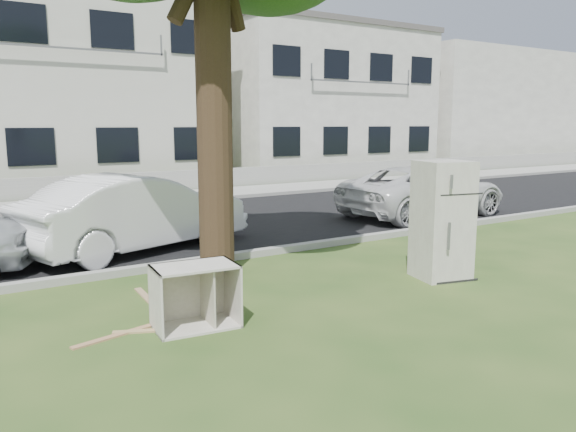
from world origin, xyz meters
TOP-DOWN VIEW (x-y plane):
  - ground at (0.00, 0.00)m, footprint 120.00×120.00m
  - road at (0.00, 6.00)m, footprint 120.00×7.00m
  - kerb_near at (0.00, 2.45)m, footprint 120.00×0.18m
  - kerb_far at (0.00, 9.55)m, footprint 120.00×0.18m
  - sidewalk at (0.00, 11.00)m, footprint 120.00×2.80m
  - low_wall at (0.00, 12.60)m, footprint 120.00×0.15m
  - townhouse_center at (0.00, 17.50)m, footprint 11.22×8.16m
  - townhouse_right at (12.00, 17.50)m, footprint 10.20×8.16m
  - filler_right at (26.00, 18.00)m, footprint 16.00×9.00m
  - fridge at (2.38, -0.26)m, footprint 0.87×0.83m
  - cabinet at (-1.64, -0.23)m, footprint 1.00×0.68m
  - plank_a at (-2.51, -0.04)m, footprint 1.02×0.32m
  - plank_b at (-2.12, -0.11)m, footprint 0.85×0.42m
  - plank_c at (-1.77, 1.18)m, footprint 0.14×0.84m
  - car_center at (-0.96, 4.05)m, footprint 4.58×2.78m
  - car_right at (6.41, 4.02)m, footprint 4.66×2.27m

SIDE VIEW (x-z plane):
  - ground at x=0.00m, z-range 0.00..0.00m
  - kerb_near at x=0.00m, z-range -0.06..0.06m
  - kerb_far at x=0.00m, z-range -0.06..0.06m
  - road at x=0.00m, z-range 0.00..0.01m
  - sidewalk at x=0.00m, z-range 0.00..0.01m
  - plank_a at x=-2.51m, z-range 0.00..0.02m
  - plank_b at x=-2.12m, z-range 0.00..0.02m
  - plank_c at x=-1.77m, z-range 0.00..0.02m
  - low_wall at x=0.00m, z-range 0.00..0.70m
  - cabinet at x=-1.64m, z-range 0.00..0.74m
  - car_right at x=6.41m, z-range 0.00..1.28m
  - car_center at x=-0.96m, z-range 0.00..1.42m
  - fridge at x=2.38m, z-range 0.00..1.79m
  - filler_right at x=26.00m, z-range 0.00..6.40m
  - townhouse_right at x=12.00m, z-range 0.00..6.84m
  - townhouse_center at x=0.00m, z-range 0.00..7.44m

